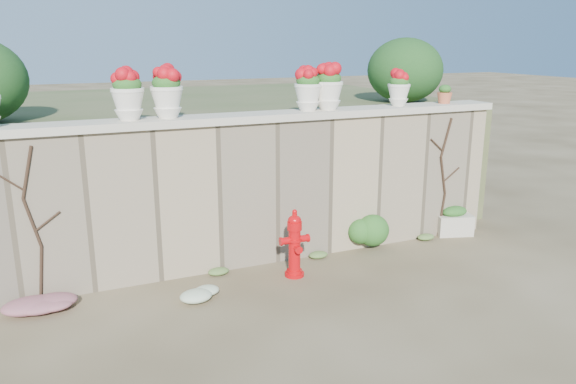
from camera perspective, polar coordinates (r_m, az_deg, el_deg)
name	(u,v)px	position (r m, az deg, el deg)	size (l,w,h in m)	color
ground	(299,316)	(6.56, 1.14, -12.49)	(80.00, 80.00, 0.00)	#473A23
stone_wall	(245,194)	(7.76, -4.41, -0.19)	(8.00, 0.40, 2.00)	gray
wall_cap	(243,118)	(7.55, -4.58, 7.52)	(8.10, 0.52, 0.10)	beige
raised_fill	(188,153)	(10.76, -10.12, 3.92)	(9.00, 6.00, 2.00)	#384C23
back_shrub_right	(405,70)	(10.15, 11.81, 12.01)	(1.30, 1.30, 1.10)	#143814
vine_left	(34,224)	(7.15, -24.43, -2.94)	(0.60, 0.04, 1.91)	black
vine_right	(444,176)	(9.14, 15.53, 1.57)	(0.60, 0.04, 1.91)	black
fire_hydrant	(295,243)	(7.42, 0.67, -5.22)	(0.39, 0.28, 0.92)	#BF070B
planter_box	(454,221)	(9.47, 16.49, -2.88)	(0.64, 0.48, 0.47)	beige
green_shrub	(366,228)	(8.50, 7.92, -3.68)	(0.69, 0.62, 0.65)	#1E5119
magenta_clump	(40,305)	(7.15, -23.92, -10.49)	(0.81, 0.54, 0.22)	#BC2574
white_flowers	(202,293)	(6.95, -8.78, -10.11)	(0.57, 0.45, 0.20)	white
urn_pot_1	(128,95)	(7.17, -15.97, 9.49)	(0.40, 0.40, 0.63)	silver
urn_pot_2	(167,93)	(7.25, -12.22, 9.81)	(0.41, 0.41, 0.64)	silver
urn_pot_3	(308,89)	(7.88, 2.05, 10.39)	(0.38, 0.38, 0.60)	silver
urn_pot_4	(329,87)	(8.02, 4.15, 10.58)	(0.40, 0.40, 0.63)	silver
urn_pot_5	(399,88)	(8.64, 11.20, 10.28)	(0.33, 0.33, 0.52)	silver
terracotta_pot	(445,95)	(9.16, 15.62, 9.46)	(0.23, 0.23, 0.28)	#C05D3A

